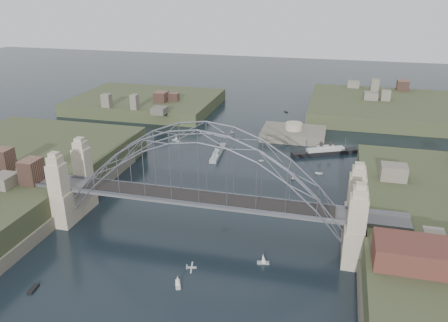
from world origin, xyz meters
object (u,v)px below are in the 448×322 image
at_px(naval_cruiser_far, 202,115).
at_px(naval_cruiser_near, 218,152).
at_px(fort_island, 293,139).
at_px(ocean_liner, 325,152).
at_px(bridge, 203,181).
at_px(wharf_shed, 438,257).

bearing_deg(naval_cruiser_far, naval_cruiser_near, -66.31).
relative_size(fort_island, naval_cruiser_far, 1.52).
bearing_deg(naval_cruiser_far, ocean_liner, -31.52).
bearing_deg(ocean_liner, naval_cruiser_near, -165.57).
xyz_separation_m(bridge, ocean_liner, (23.72, 55.88, -11.48)).
bearing_deg(naval_cruiser_far, fort_island, -23.51).
relative_size(naval_cruiser_near, ocean_liner, 0.77).
xyz_separation_m(bridge, fort_island, (12.00, 70.00, -12.66)).
bearing_deg(wharf_shed, fort_island, 110.85).
bearing_deg(wharf_shed, ocean_liner, 106.19).
height_order(bridge, ocean_liner, bridge).
bearing_deg(ocean_liner, fort_island, 129.69).
height_order(wharf_shed, naval_cruiser_far, wharf_shed).
height_order(fort_island, naval_cruiser_near, fort_island).
bearing_deg(naval_cruiser_near, fort_island, 46.50).
xyz_separation_m(bridge, naval_cruiser_near, (-9.51, 47.34, -11.57)).
bearing_deg(naval_cruiser_near, wharf_shed, -48.90).
xyz_separation_m(wharf_shed, naval_cruiser_far, (-70.88, 100.91, -9.24)).
height_order(naval_cruiser_near, ocean_liner, ocean_liner).
distance_m(fort_island, naval_cruiser_near, 31.27).
height_order(fort_island, naval_cruiser_far, fort_island).
distance_m(bridge, fort_island, 72.14).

